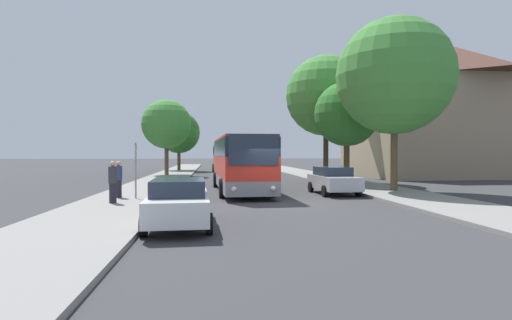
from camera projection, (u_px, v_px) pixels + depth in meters
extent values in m
plane|color=#38383A|center=(277.00, 203.00, 18.35)|extent=(300.00, 300.00, 0.00)
cube|color=gray|center=(120.00, 203.00, 17.57)|extent=(4.00, 120.00, 0.15)
cube|color=gray|center=(421.00, 199.00, 19.12)|extent=(4.00, 120.00, 0.15)
cube|color=gray|center=(450.00, 130.00, 40.08)|extent=(18.36, 12.85, 9.22)
pyramid|color=#513328|center=(450.00, 65.00, 39.97)|extent=(18.36, 12.85, 3.85)
cube|color=gray|center=(240.00, 181.00, 23.80)|extent=(3.03, 11.08, 0.70)
cube|color=red|center=(240.00, 166.00, 23.78)|extent=(3.03, 11.08, 1.15)
cube|color=#232D3D|center=(240.00, 148.00, 23.77)|extent=(3.05, 10.86, 0.95)
cube|color=red|center=(240.00, 139.00, 23.76)|extent=(2.97, 10.86, 0.12)
cube|color=#232D3D|center=(254.00, 150.00, 18.31)|extent=(2.34, 0.15, 1.45)
sphere|color=#F4EAC1|center=(234.00, 189.00, 18.19)|extent=(0.24, 0.24, 0.24)
sphere|color=#F4EAC1|center=(273.00, 188.00, 18.46)|extent=(0.24, 0.24, 0.24)
cylinder|color=black|center=(222.00, 188.00, 20.35)|extent=(0.34, 1.01, 1.00)
cylinder|color=black|center=(272.00, 188.00, 20.74)|extent=(0.34, 1.01, 1.00)
cylinder|color=black|center=(216.00, 180.00, 26.86)|extent=(0.34, 1.01, 1.00)
cylinder|color=black|center=(254.00, 179.00, 27.25)|extent=(0.34, 1.01, 1.00)
cube|color=silver|center=(231.00, 171.00, 37.73)|extent=(2.86, 10.81, 0.70)
cube|color=#23844C|center=(231.00, 159.00, 37.72)|extent=(2.86, 10.81, 1.45)
cube|color=#232D3D|center=(231.00, 147.00, 37.70)|extent=(2.88, 10.60, 0.95)
cube|color=#23844C|center=(231.00, 141.00, 37.69)|extent=(2.80, 10.59, 0.12)
cube|color=#232D3D|center=(237.00, 147.00, 32.36)|extent=(2.23, 0.14, 1.45)
sphere|color=#F4EAC1|center=(226.00, 173.00, 32.25)|extent=(0.24, 0.24, 0.24)
sphere|color=#F4EAC1|center=(247.00, 173.00, 32.51)|extent=(0.24, 0.24, 0.24)
cylinder|color=black|center=(220.00, 174.00, 34.37)|extent=(0.34, 1.01, 1.00)
cylinder|color=black|center=(248.00, 174.00, 34.74)|extent=(0.34, 1.01, 1.00)
cylinder|color=black|center=(216.00, 171.00, 40.74)|extent=(0.34, 1.01, 1.00)
cylinder|color=black|center=(240.00, 171.00, 41.10)|extent=(0.34, 1.01, 1.00)
cube|color=#238942|center=(224.00, 166.00, 52.61)|extent=(2.80, 11.57, 0.70)
cube|color=silver|center=(224.00, 159.00, 52.60)|extent=(2.80, 11.57, 1.15)
cube|color=#232D3D|center=(224.00, 151.00, 52.58)|extent=(2.82, 11.34, 0.95)
cube|color=silver|center=(224.00, 147.00, 52.57)|extent=(2.74, 11.34, 0.12)
cube|color=#232D3D|center=(224.00, 152.00, 46.81)|extent=(2.32, 0.10, 1.45)
sphere|color=#F4EAC1|center=(217.00, 167.00, 46.74)|extent=(0.24, 0.24, 0.24)
sphere|color=#F4EAC1|center=(232.00, 167.00, 46.91)|extent=(0.24, 0.24, 0.24)
cylinder|color=black|center=(214.00, 168.00, 49.05)|extent=(0.32, 1.01, 1.00)
cylinder|color=black|center=(235.00, 168.00, 49.29)|extent=(0.32, 1.01, 1.00)
cylinder|color=black|center=(214.00, 166.00, 55.94)|extent=(0.32, 1.01, 1.00)
cylinder|color=black|center=(233.00, 166.00, 56.18)|extent=(0.32, 1.01, 1.00)
cube|color=silver|center=(179.00, 205.00, 12.45)|extent=(1.96, 4.56, 0.70)
cube|color=#232D3D|center=(178.00, 187.00, 12.26)|extent=(1.66, 2.40, 0.48)
cylinder|color=black|center=(154.00, 211.00, 13.70)|extent=(0.22, 0.63, 0.62)
cylinder|color=black|center=(206.00, 210.00, 13.97)|extent=(0.22, 0.63, 0.62)
cylinder|color=black|center=(144.00, 225.00, 10.94)|extent=(0.22, 0.63, 0.62)
cylinder|color=black|center=(209.00, 224.00, 11.21)|extent=(0.22, 0.63, 0.62)
cube|color=#B7B7BC|center=(333.00, 182.00, 22.26)|extent=(1.98, 4.28, 0.73)
cube|color=#232D3D|center=(332.00, 171.00, 22.41)|extent=(1.70, 2.25, 0.49)
cylinder|color=black|center=(358.00, 191.00, 21.10)|extent=(0.22, 0.63, 0.62)
cylinder|color=black|center=(325.00, 191.00, 20.83)|extent=(0.22, 0.63, 0.62)
cylinder|color=black|center=(341.00, 187.00, 23.69)|extent=(0.22, 0.63, 0.62)
cylinder|color=black|center=(311.00, 187.00, 23.43)|extent=(0.22, 0.63, 0.62)
cylinder|color=gray|center=(136.00, 171.00, 18.87)|extent=(0.08, 0.08, 2.64)
cube|color=silver|center=(136.00, 150.00, 18.85)|extent=(0.03, 0.45, 0.60)
cylinder|color=#23232D|center=(113.00, 193.00, 17.13)|extent=(0.30, 0.30, 0.86)
cylinder|color=#333338|center=(113.00, 175.00, 17.12)|extent=(0.36, 0.36, 0.71)
sphere|color=tan|center=(113.00, 164.00, 17.11)|extent=(0.23, 0.23, 0.23)
cylinder|color=#23232D|center=(118.00, 189.00, 19.26)|extent=(0.30, 0.30, 0.84)
cylinder|color=navy|center=(118.00, 173.00, 19.24)|extent=(0.36, 0.36, 0.70)
sphere|color=tan|center=(118.00, 164.00, 19.24)|extent=(0.23, 0.23, 0.23)
cylinder|color=#513D23|center=(179.00, 159.00, 50.36)|extent=(0.40, 0.40, 2.79)
sphere|color=#286023|center=(179.00, 132.00, 50.30)|extent=(5.26, 5.26, 5.26)
cylinder|color=brown|center=(167.00, 159.00, 39.72)|extent=(0.40, 0.40, 3.19)
sphere|color=#428938|center=(166.00, 124.00, 39.66)|extent=(4.90, 4.90, 4.90)
cylinder|color=#47331E|center=(326.00, 153.00, 31.03)|extent=(0.40, 0.40, 4.27)
sphere|color=#428938|center=(326.00, 96.00, 30.96)|extent=(6.24, 6.24, 6.24)
cylinder|color=brown|center=(394.00, 155.00, 23.02)|extent=(0.40, 0.40, 4.07)
sphere|color=#428938|center=(395.00, 76.00, 22.94)|extent=(6.69, 6.69, 6.69)
cylinder|color=#513D23|center=(347.00, 161.00, 27.49)|extent=(0.40, 0.40, 3.18)
sphere|color=#2D7028|center=(347.00, 114.00, 27.43)|extent=(4.46, 4.46, 4.46)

